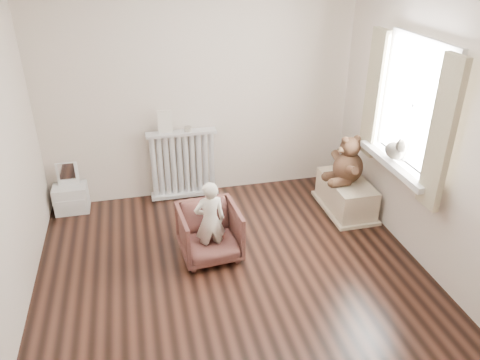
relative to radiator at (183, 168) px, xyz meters
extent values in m
cube|color=black|center=(0.25, -1.68, -0.39)|extent=(3.60, 3.60, 0.01)
cube|color=silver|center=(0.25, 0.12, 0.91)|extent=(3.60, 0.02, 2.60)
cube|color=silver|center=(0.25, -3.48, 0.91)|extent=(3.60, 0.02, 2.60)
cube|color=silver|center=(2.05, -1.68, 0.91)|extent=(0.02, 3.60, 2.60)
cube|color=white|center=(2.01, -1.38, 1.06)|extent=(0.03, 0.90, 1.10)
cube|color=silver|center=(1.92, -1.38, 0.48)|extent=(0.22, 1.10, 0.06)
cube|color=#B8AD89|center=(1.90, -1.95, 1.00)|extent=(0.06, 0.26, 1.30)
cube|color=#B8AD89|center=(1.90, -0.81, 1.00)|extent=(0.06, 0.26, 1.30)
cube|color=silver|center=(0.00, 0.00, 0.00)|extent=(0.80, 0.15, 0.85)
cube|color=beige|center=(-0.17, 0.00, 0.59)|extent=(0.16, 0.01, 0.27)
cylinder|color=#A59E8C|center=(0.08, 0.00, 0.48)|extent=(0.09, 0.09, 0.05)
cube|color=silver|center=(-1.30, -0.03, -0.11)|extent=(0.37, 0.26, 0.58)
imported|color=brown|center=(0.09, -1.24, -0.13)|extent=(0.61, 0.62, 0.53)
imported|color=white|center=(0.09, -1.29, 0.04)|extent=(0.31, 0.22, 0.82)
cube|color=beige|center=(1.77, -0.72, -0.19)|extent=(0.42, 0.80, 0.37)
camera|label=1|loc=(-0.49, -4.99, 2.42)|focal=35.00mm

